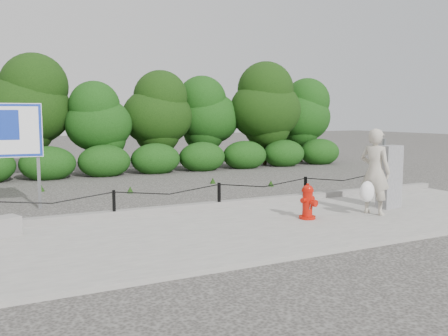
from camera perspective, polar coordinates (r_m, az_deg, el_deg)
name	(u,v)px	position (r m, az deg, el deg)	size (l,w,h in m)	color
ground	(219,211)	(11.32, -0.59, -5.20)	(90.00, 90.00, 0.00)	#2D2B28
sidewalk	(263,227)	(9.59, 4.66, -7.09)	(14.00, 4.00, 0.08)	gray
curb	(218,204)	(11.34, -0.70, -4.41)	(14.00, 0.22, 0.14)	slate
chain_barrier	(219,192)	(11.24, -0.59, -2.91)	(10.06, 0.06, 0.60)	black
treeline	(121,109)	(19.52, -12.34, 6.94)	(20.44, 3.69, 4.55)	black
fire_hydrant	(308,202)	(10.21, 10.05, -4.04)	(0.45, 0.45, 0.76)	#B81106
pedestrian	(374,173)	(10.96, 17.64, -0.56)	(0.85, 0.81, 1.90)	#AFA796
utility_cabinet	(389,177)	(11.88, 19.26, -0.99)	(0.60, 0.44, 1.63)	#99999C
advertising_sign	(6,135)	(12.27, -24.72, 3.60)	(1.59, 0.31, 2.55)	slate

